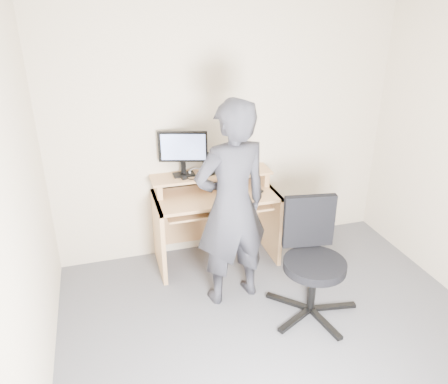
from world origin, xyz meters
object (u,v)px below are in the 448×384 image
office_chair (312,255)px  person (232,206)px  monitor (183,149)px  desk (214,209)px

office_chair → person: bearing=158.1°
monitor → office_chair: monitor is taller
desk → monitor: size_ratio=2.61×
monitor → person: 0.86m
office_chair → person: 0.79m
monitor → person: bearing=-56.7°
monitor → person: person is taller
monitor → person: size_ratio=0.25×
person → monitor: bearing=-82.5°
person → desk: bearing=-102.2°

